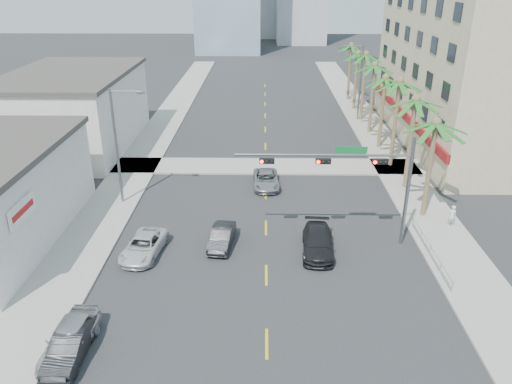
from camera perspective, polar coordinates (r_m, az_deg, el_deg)
ground at (r=26.96m, az=1.21°, el=-14.16°), size 260.00×260.00×0.00m
sidewalk_right at (r=46.07m, az=16.21°, el=1.87°), size 4.00×120.00×0.15m
sidewalk_left at (r=45.95m, az=-14.04°, el=2.06°), size 4.00×120.00×0.15m
sidewalk_cross at (r=46.28m, az=1.10°, el=2.96°), size 80.00×4.00×0.15m
building_right at (r=56.58m, az=24.61°, el=12.54°), size 15.25×28.00×15.00m
building_left_far at (r=54.44m, az=-20.12°, el=8.63°), size 11.00×18.00×7.20m
traffic_signal_mast at (r=31.96m, az=11.67°, el=2.19°), size 11.12×0.54×7.20m
palm_tree_0 at (r=36.54m, az=19.90°, el=7.35°), size 4.80×4.80×7.80m
palm_tree_1 at (r=41.24m, az=17.79°, el=9.91°), size 4.80×4.80×8.16m
palm_tree_2 at (r=46.06m, az=16.10°, el=11.93°), size 4.80×4.80×8.52m
palm_tree_3 at (r=51.13m, az=14.58°, el=12.42°), size 4.80×4.80×7.80m
palm_tree_4 at (r=56.06m, az=13.44°, el=13.85°), size 4.80×4.80×8.16m
palm_tree_5 at (r=61.04m, az=12.47°, el=15.05°), size 4.80×4.80×8.52m
palm_tree_6 at (r=66.19m, az=11.57°, el=15.17°), size 4.80×4.80×7.80m
palm_tree_7 at (r=71.22m, az=10.86°, el=16.09°), size 4.80×4.80×8.16m
streetlight_left at (r=38.61m, az=-15.44°, el=5.60°), size 2.55×0.25×9.00m
streetlight_right at (r=61.38m, az=11.68°, el=12.57°), size 2.55×0.25×9.00m
guardrail at (r=33.26m, az=19.33°, el=-6.24°), size 0.08×8.08×1.00m
car_parked_near at (r=26.07m, az=-20.52°, el=-15.38°), size 2.00×4.56×1.53m
car_parked_mid at (r=25.73m, az=-20.57°, el=-16.24°), size 1.42×4.07×1.34m
car_parked_far at (r=32.67m, az=-12.71°, el=-6.04°), size 2.67×4.77×1.26m
car_lane_left at (r=32.98m, az=-3.93°, el=-5.15°), size 1.74×3.95×1.26m
car_lane_center at (r=41.83m, az=1.16°, el=1.43°), size 2.28×4.59×1.25m
car_lane_right at (r=32.41m, az=7.07°, el=-5.71°), size 2.28×4.95×1.40m
pedestrian at (r=37.60m, az=21.49°, el=-2.53°), size 0.58×0.38×1.58m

